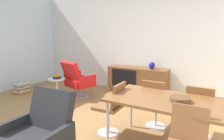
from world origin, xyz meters
TOP-DOWN VIEW (x-y plane):
  - ground_plane at (0.00, 0.00)m, footprint 8.32×8.32m
  - wall_back at (0.00, 2.60)m, footprint 6.80×0.12m
  - sideboard at (0.18, 2.30)m, footprint 1.60×0.45m
  - vase_cobalt at (0.57, 2.30)m, footprint 0.15×0.15m
  - dining_table at (1.56, 0.10)m, footprint 1.60×0.90m
  - wooden_bowl_on_table at (1.70, 0.08)m, footprint 0.26×0.26m
  - dining_chair_back_left at (1.21, 0.66)m, footprint 0.41×0.44m
  - dining_chair_near_window at (0.67, 0.10)m, footprint 0.44×0.42m
  - dining_chair_back_right at (1.90, 0.66)m, footprint 0.42×0.44m
  - lounge_chair_red at (-1.03, 1.29)m, footprint 0.83×0.80m
  - armchair_black_shell at (0.37, -1.02)m, footprint 0.74×0.67m
  - side_table_round at (-1.37, 0.92)m, footprint 0.44×0.44m
  - fruit_bowl at (-1.37, 0.92)m, footprint 0.20×0.20m
  - magazine_stack at (-2.61, 0.80)m, footprint 0.33×0.42m

SIDE VIEW (x-z plane):
  - ground_plane at x=0.00m, z-range 0.00..0.00m
  - magazine_stack at x=-2.61m, z-range 0.00..0.25m
  - side_table_round at x=-1.37m, z-range 0.06..0.58m
  - sideboard at x=0.18m, z-range 0.08..0.80m
  - lounge_chair_red at x=-1.03m, z-range -0.01..0.94m
  - armchair_black_shell at x=0.37m, z-range -0.01..0.94m
  - dining_chair_back_left at x=1.21m, z-range 0.04..0.90m
  - dining_chair_near_window at x=0.67m, z-range 0.04..0.90m
  - dining_chair_back_right at x=1.90m, z-range 0.04..0.90m
  - fruit_bowl at x=-1.37m, z-range 0.51..0.62m
  - dining_table at x=1.56m, z-range 0.33..1.07m
  - wooden_bowl_on_table at x=1.70m, z-range 0.74..0.80m
  - vase_cobalt at x=0.57m, z-range 0.72..0.90m
  - wall_back at x=0.00m, z-range 0.00..2.80m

